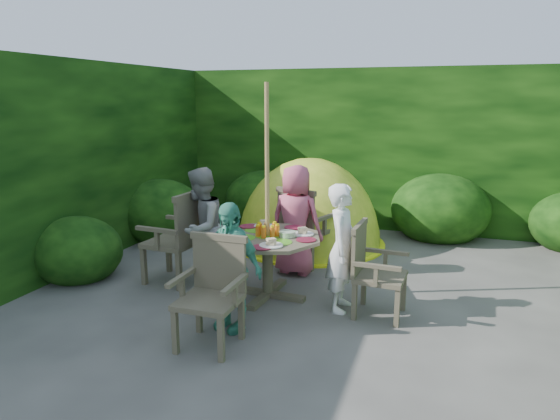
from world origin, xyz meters
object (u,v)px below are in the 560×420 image
(patio_table, at_px, (268,246))
(garden_chair_right, at_px, (373,269))
(parasol_pole, at_px, (267,194))
(garden_chair_back, at_px, (303,226))
(child_back, at_px, (296,220))
(child_left, at_px, (201,228))
(dome_tent, at_px, (309,244))
(garden_chair_left, at_px, (179,236))
(garden_chair_front, at_px, (212,290))
(child_right, at_px, (342,248))
(child_front, at_px, (230,266))

(patio_table, relative_size, garden_chair_right, 1.43)
(parasol_pole, height_order, garden_chair_back, parasol_pole)
(garden_chair_right, relative_size, garden_chair_back, 0.90)
(patio_table, xyz_separation_m, child_back, (0.06, 0.80, 0.09))
(parasol_pole, bearing_deg, child_left, 175.65)
(garden_chair_right, relative_size, child_left, 0.65)
(parasol_pole, distance_m, garden_chair_right, 1.28)
(parasol_pole, xyz_separation_m, dome_tent, (-0.11, 2.01, -1.10))
(child_left, relative_size, dome_tent, 0.51)
(garden_chair_left, distance_m, garden_chair_back, 1.53)
(garden_chair_front, distance_m, child_back, 1.91)
(garden_chair_right, distance_m, garden_chair_left, 2.20)
(garden_chair_front, bearing_deg, garden_chair_left, 130.11)
(patio_table, xyz_separation_m, dome_tent, (-0.11, 2.01, -0.56))
(garden_chair_back, relative_size, dome_tent, 0.37)
(garden_chair_left, distance_m, child_left, 0.32)
(garden_chair_left, relative_size, child_right, 0.80)
(patio_table, height_order, child_left, child_left)
(child_right, distance_m, dome_tent, 2.35)
(garden_chair_front, height_order, child_front, child_front)
(parasol_pole, height_order, child_front, parasol_pole)
(garden_chair_right, bearing_deg, dome_tent, 33.17)
(patio_table, height_order, child_right, child_right)
(child_front, bearing_deg, garden_chair_left, 156.62)
(child_front, bearing_deg, garden_chair_front, -78.28)
(garden_chair_left, bearing_deg, child_front, 53.89)
(patio_table, relative_size, parasol_pole, 0.56)
(parasol_pole, relative_size, child_right, 1.75)
(parasol_pole, xyz_separation_m, garden_chair_left, (-1.09, 0.08, -0.56))
(garden_chair_left, xyz_separation_m, child_left, (0.29, -0.02, 0.12))
(parasol_pole, xyz_separation_m, child_right, (0.80, -0.06, -0.47))
(child_back, height_order, dome_tent, child_back)
(child_right, relative_size, child_front, 1.07)
(garden_chair_back, height_order, child_front, child_front)
(child_left, distance_m, dome_tent, 2.17)
(patio_table, xyz_separation_m, child_left, (-0.80, 0.06, 0.10))
(parasol_pole, bearing_deg, garden_chair_back, 86.72)
(parasol_pole, distance_m, dome_tent, 2.30)
(child_right, distance_m, child_left, 1.60)
(patio_table, bearing_deg, child_right, -4.41)
(garden_chair_left, height_order, garden_chair_back, garden_chair_left)
(patio_table, height_order, dome_tent, dome_tent)
(garden_chair_left, xyz_separation_m, dome_tent, (0.98, 1.93, -0.54))
(dome_tent, bearing_deg, garden_chair_front, -109.01)
(child_left, distance_m, child_back, 1.13)
(dome_tent, bearing_deg, child_front, -108.38)
(patio_table, distance_m, child_front, 0.80)
(patio_table, relative_size, child_back, 0.94)
(garden_chair_back, bearing_deg, garden_chair_left, 59.72)
(patio_table, xyz_separation_m, child_right, (0.79, -0.06, 0.07))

